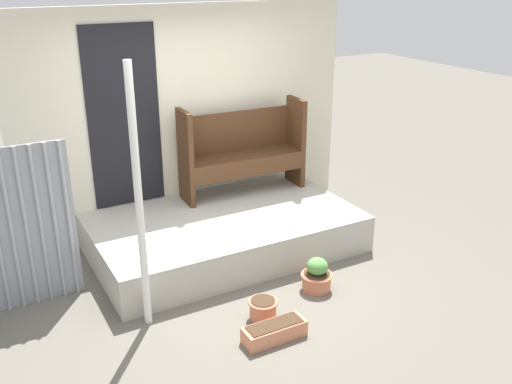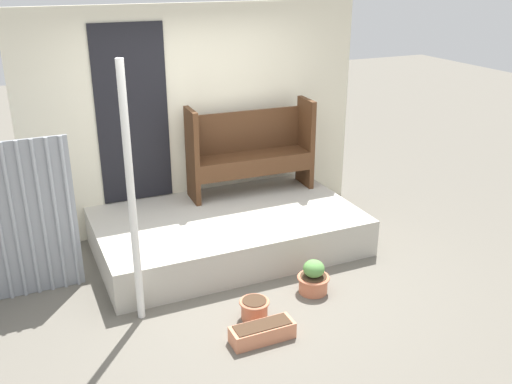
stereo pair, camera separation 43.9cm
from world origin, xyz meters
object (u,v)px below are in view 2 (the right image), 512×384
support_post (131,199)px  planter_box_rect (262,332)px  flower_pot_middle (313,278)px  bench (250,147)px  flower_pot_left (254,308)px

support_post → planter_box_rect: size_ratio=4.18×
support_post → planter_box_rect: bearing=-41.7°
support_post → flower_pot_middle: support_post is taller
support_post → bench: bearing=40.8°
flower_pot_left → flower_pot_middle: flower_pot_middle is taller
bench → planter_box_rect: bench is taller
bench → flower_pot_left: 2.27m
support_post → flower_pot_left: (0.93, -0.45, -1.05)m
flower_pot_middle → planter_box_rect: flower_pot_middle is taller
flower_pot_middle → planter_box_rect: bearing=-147.3°
support_post → flower_pot_middle: bearing=-9.3°
bench → support_post: bearing=-136.9°
planter_box_rect → flower_pot_middle: bearing=32.7°
support_post → bench: support_post is taller
support_post → planter_box_rect: (0.86, -0.76, -1.08)m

